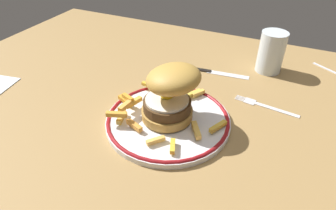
{
  "coord_description": "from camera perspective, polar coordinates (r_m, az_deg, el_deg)",
  "views": [
    {
      "loc": [
        23.58,
        -46.89,
        38.83
      ],
      "look_at": [
        3.94,
        -4.2,
        4.6
      ],
      "focal_mm": 31.22,
      "sensor_mm": 36.0,
      "label": 1
    }
  ],
  "objects": [
    {
      "name": "ground_plane",
      "position": [
        0.66,
        -1.58,
        -1.83
      ],
      "size": [
        125.47,
        93.96,
        4.0
      ],
      "primitive_type": "cube",
      "color": "olive"
    },
    {
      "name": "dinner_plate",
      "position": [
        0.6,
        0.0,
        -2.89
      ],
      "size": [
        25.66,
        25.66,
        1.6
      ],
      "color": "silver",
      "rests_on": "ground_plane"
    },
    {
      "name": "burger",
      "position": [
        0.57,
        0.51,
        2.59
      ],
      "size": [
        12.3,
        11.88,
        12.09
      ],
      "color": "#B2843D",
      "rests_on": "dinner_plate"
    },
    {
      "name": "fries_pile",
      "position": [
        0.61,
        -1.75,
        -0.58
      ],
      "size": [
        24.5,
        22.62,
        2.9
      ],
      "color": "gold",
      "rests_on": "dinner_plate"
    },
    {
      "name": "water_glass",
      "position": [
        0.82,
        19.42,
        9.31
      ],
      "size": [
        6.64,
        6.64,
        10.74
      ],
      "color": "silver",
      "rests_on": "ground_plane"
    },
    {
      "name": "fork",
      "position": [
        0.69,
        18.31,
        -0.1
      ],
      "size": [
        14.46,
        3.22,
        0.36
      ],
      "color": "silver",
      "rests_on": "ground_plane"
    },
    {
      "name": "knife",
      "position": [
        0.79,
        8.05,
        6.6
      ],
      "size": [
        18.06,
        3.23,
        0.7
      ],
      "color": "black",
      "rests_on": "ground_plane"
    }
  ]
}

